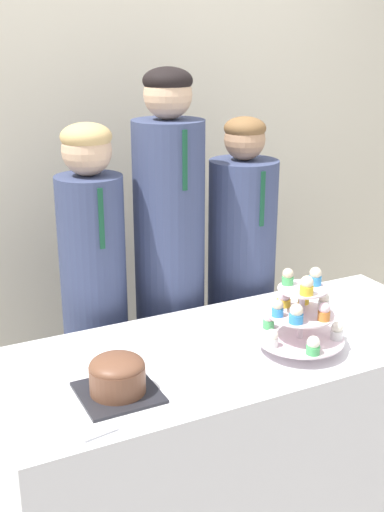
% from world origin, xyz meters
% --- Properties ---
extents(wall_back, '(9.00, 0.06, 2.70)m').
position_xyz_m(wall_back, '(0.00, 1.47, 1.35)').
color(wall_back, beige).
rests_on(wall_back, ground_plane).
extents(table, '(1.63, 0.68, 0.75)m').
position_xyz_m(table, '(0.00, 0.34, 0.38)').
color(table, white).
rests_on(table, ground_plane).
extents(round_cake, '(0.22, 0.22, 0.12)m').
position_xyz_m(round_cake, '(-0.48, 0.22, 0.81)').
color(round_cake, '#232328').
rests_on(round_cake, table).
extents(cake_knife, '(0.32, 0.07, 0.01)m').
position_xyz_m(cake_knife, '(-0.54, 0.06, 0.76)').
color(cake_knife, silver).
rests_on(cake_knife, table).
extents(cupcake_stand, '(0.29, 0.29, 0.28)m').
position_xyz_m(cupcake_stand, '(0.15, 0.21, 0.88)').
color(cupcake_stand, silver).
rests_on(cupcake_stand, table).
extents(student_0, '(0.25, 0.26, 1.45)m').
position_xyz_m(student_0, '(-0.33, 0.87, 0.71)').
color(student_0, '#384266').
rests_on(student_0, ground_plane).
extents(student_1, '(0.28, 0.29, 1.64)m').
position_xyz_m(student_1, '(-0.01, 0.87, 0.79)').
color(student_1, '#384266').
rests_on(student_1, ground_plane).
extents(student_2, '(0.29, 0.29, 1.44)m').
position_xyz_m(student_2, '(0.32, 0.87, 0.68)').
color(student_2, '#384266').
rests_on(student_2, ground_plane).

